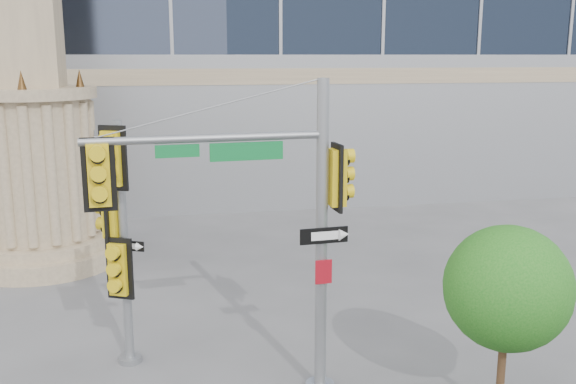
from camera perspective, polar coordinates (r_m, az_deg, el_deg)
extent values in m
cylinder|color=gray|center=(20.32, -20.75, -5.12)|extent=(4.40, 4.40, 0.50)
cylinder|color=gray|center=(20.21, -20.84, -4.04)|extent=(3.80, 3.80, 0.30)
cylinder|color=gray|center=(19.75, -21.30, 1.97)|extent=(3.00, 3.00, 4.00)
cylinder|color=gray|center=(19.52, -21.79, 8.20)|extent=(3.50, 3.50, 0.30)
cone|color=#472D14|center=(19.31, -18.04, 9.62)|extent=(0.24, 0.24, 0.50)
cylinder|color=slate|center=(11.20, 3.00, -4.40)|extent=(0.21, 0.21, 5.61)
cylinder|color=slate|center=(10.39, -7.28, 4.76)|extent=(3.93, 0.40, 0.13)
cube|color=#0D6E30|center=(10.51, -3.69, 3.63)|extent=(1.21, 0.12, 0.30)
cube|color=gold|center=(10.38, -16.45, 1.48)|extent=(0.53, 0.30, 1.17)
cube|color=gold|center=(11.02, 4.36, 1.31)|extent=(0.30, 0.53, 1.17)
cube|color=black|center=(11.04, 3.22, -3.89)|extent=(0.86, 0.09, 0.28)
cube|color=maroon|center=(11.24, 3.18, -7.10)|extent=(0.30, 0.05, 0.43)
cylinder|color=slate|center=(13.55, -13.84, -14.21)|extent=(0.46, 0.46, 0.12)
cylinder|color=slate|center=(12.71, -14.37, -4.65)|extent=(0.17, 0.17, 4.81)
cube|color=gold|center=(12.15, -15.25, 2.92)|extent=(0.59, 0.47, 1.20)
cube|color=gold|center=(12.63, -15.37, -1.64)|extent=(0.47, 0.59, 1.20)
cube|color=gold|center=(12.64, -14.72, -6.59)|extent=(0.59, 0.47, 1.20)
cube|color=black|center=(12.52, -13.92, -4.66)|extent=(0.55, 0.28, 0.19)
cylinder|color=#382314|center=(11.67, 18.45, -14.46)|extent=(0.14, 0.14, 1.77)
sphere|color=#165C15|center=(11.13, 18.92, -8.07)|extent=(2.07, 2.07, 2.07)
sphere|color=#165C15|center=(11.65, 20.13, -8.81)|extent=(1.28, 1.28, 1.28)
sphere|color=#165C15|center=(10.86, 17.88, -9.91)|extent=(1.08, 1.08, 1.08)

